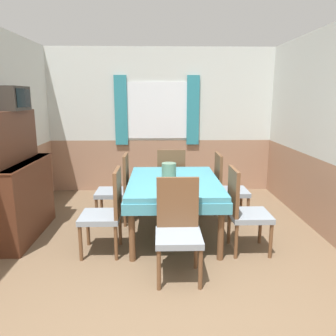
# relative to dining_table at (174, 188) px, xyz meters

# --- Properties ---
(ground_plane) EXTENTS (16.00, 16.00, 0.00)m
(ground_plane) POSITION_rel_dining_table_xyz_m (-0.15, -1.83, -0.62)
(ground_plane) COLOR brown
(wall_back) EXTENTS (4.45, 0.09, 2.60)m
(wall_back) POSITION_rel_dining_table_xyz_m (-0.15, 2.09, 0.69)
(wall_back) COLOR silver
(wall_back) RESTS_ON ground_plane
(wall_right) EXTENTS (0.05, 4.30, 2.60)m
(wall_right) POSITION_rel_dining_table_xyz_m (1.91, 0.12, 0.68)
(wall_right) COLOR silver
(wall_right) RESTS_ON ground_plane
(dining_table) EXTENTS (1.14, 1.55, 0.73)m
(dining_table) POSITION_rel_dining_table_xyz_m (0.00, 0.00, 0.00)
(dining_table) COLOR teal
(dining_table) RESTS_ON ground_plane
(chair_right_far) EXTENTS (0.44, 0.44, 0.97)m
(chair_right_far) POSITION_rel_dining_table_xyz_m (0.77, 0.47, -0.12)
(chair_right_far) COLOR brown
(chair_right_far) RESTS_ON ground_plane
(chair_left_near) EXTENTS (0.44, 0.44, 0.97)m
(chair_left_near) POSITION_rel_dining_table_xyz_m (-0.77, -0.47, -0.12)
(chair_left_near) COLOR brown
(chair_left_near) RESTS_ON ground_plane
(chair_head_near) EXTENTS (0.44, 0.44, 0.97)m
(chair_head_near) POSITION_rel_dining_table_xyz_m (-0.00, -0.97, -0.12)
(chair_head_near) COLOR brown
(chair_head_near) RESTS_ON ground_plane
(chair_left_far) EXTENTS (0.44, 0.44, 0.97)m
(chair_left_far) POSITION_rel_dining_table_xyz_m (-0.77, 0.47, -0.12)
(chair_left_far) COLOR brown
(chair_left_far) RESTS_ON ground_plane
(chair_right_near) EXTENTS (0.44, 0.44, 0.97)m
(chair_right_near) POSITION_rel_dining_table_xyz_m (0.77, -0.47, -0.12)
(chair_right_near) COLOR brown
(chair_right_near) RESTS_ON ground_plane
(chair_head_window) EXTENTS (0.44, 0.44, 0.97)m
(chair_head_window) POSITION_rel_dining_table_xyz_m (0.00, 0.97, -0.12)
(chair_head_window) COLOR brown
(chair_head_window) RESTS_ON ground_plane
(sideboard) EXTENTS (0.46, 1.27, 1.58)m
(sideboard) POSITION_rel_dining_table_xyz_m (-1.95, 0.02, 0.05)
(sideboard) COLOR #4C2819
(sideboard) RESTS_ON ground_plane
(tv) EXTENTS (0.29, 0.48, 0.29)m
(tv) POSITION_rel_dining_table_xyz_m (-1.95, 0.11, 1.10)
(tv) COLOR #2D2823
(tv) RESTS_ON sideboard
(vase) EXTENTS (0.18, 0.18, 0.21)m
(vase) POSITION_rel_dining_table_xyz_m (-0.06, -0.00, 0.21)
(vase) COLOR slate
(vase) RESTS_ON dining_table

